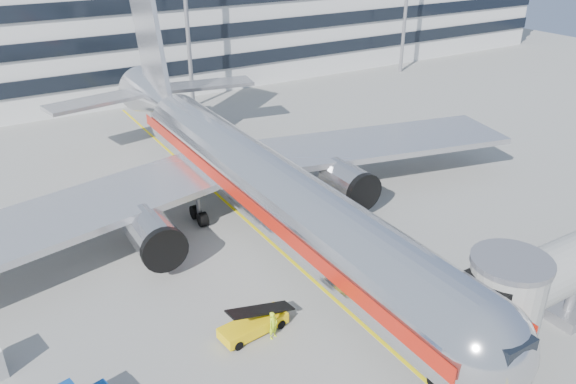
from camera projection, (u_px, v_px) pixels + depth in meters
ground at (340, 304)px, 34.12m from camera, size 180.00×180.00×0.00m
lead_in_line at (261, 233)px, 41.79m from camera, size 0.25×70.00×0.01m
main_jet at (248, 173)px, 41.26m from camera, size 50.95×48.70×16.06m
terminal at (87, 29)px, 75.17m from camera, size 150.00×24.25×15.60m
belt_loader at (253, 324)px, 31.56m from camera, size 4.27×1.91×2.01m
ramp_worker at (273, 325)px, 31.05m from camera, size 0.73×0.61×1.70m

